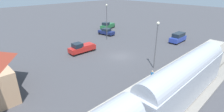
% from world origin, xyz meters
% --- Properties ---
extents(ground_plane, '(200.00, 200.00, 0.00)m').
position_xyz_m(ground_plane, '(0.00, 0.00, 0.00)').
color(ground_plane, '#424247').
extents(railway_track, '(4.80, 70.00, 0.30)m').
position_xyz_m(railway_track, '(-14.00, 0.00, 0.09)').
color(railway_track, gray).
rests_on(railway_track, ground).
extents(platform, '(3.20, 46.00, 0.30)m').
position_xyz_m(platform, '(-10.00, 0.00, 0.15)').
color(platform, '#A8A399').
rests_on(platform, ground).
extents(pedestrian_on_platform, '(0.36, 0.36, 1.71)m').
position_xyz_m(pedestrian_on_platform, '(-9.67, 4.21, 1.28)').
color(pedestrian_on_platform, brown).
rests_on(pedestrian_on_platform, platform).
extents(pedestrian_waiting_far, '(0.36, 0.36, 1.71)m').
position_xyz_m(pedestrian_waiting_far, '(-10.21, -5.69, 1.28)').
color(pedestrian_waiting_far, brown).
rests_on(pedestrian_waiting_far, platform).
extents(sedan_navy, '(4.73, 2.78, 1.74)m').
position_xyz_m(sedan_navy, '(13.04, -8.42, 0.88)').
color(sedan_navy, navy).
rests_on(sedan_navy, ground).
extents(pickup_green, '(3.19, 5.71, 2.14)m').
position_xyz_m(pickup_green, '(17.83, -13.35, 1.03)').
color(pickup_green, '#236638').
rests_on(pickup_green, ground).
extents(suv_blue, '(1.97, 4.90, 2.22)m').
position_xyz_m(suv_blue, '(-3.50, -15.99, 1.15)').
color(suv_blue, '#283D9E').
rests_on(suv_blue, ground).
extents(pickup_red, '(2.17, 5.47, 2.14)m').
position_xyz_m(pickup_red, '(6.71, 4.06, 1.03)').
color(pickup_red, red).
rests_on(pickup_red, ground).
extents(light_pole_near_platform, '(0.44, 0.44, 7.54)m').
position_xyz_m(light_pole_near_platform, '(-7.20, -0.19, 4.76)').
color(light_pole_near_platform, '#515156').
rests_on(light_pole_near_platform, ground).
extents(light_pole_lot_center, '(0.44, 0.44, 8.48)m').
position_xyz_m(light_pole_lot_center, '(9.63, -5.48, 5.27)').
color(light_pole_lot_center, '#515156').
rests_on(light_pole_lot_center, ground).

